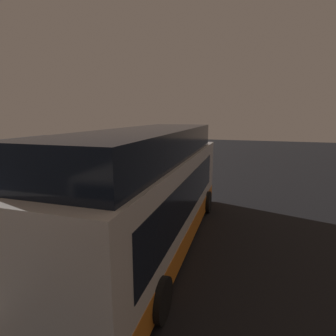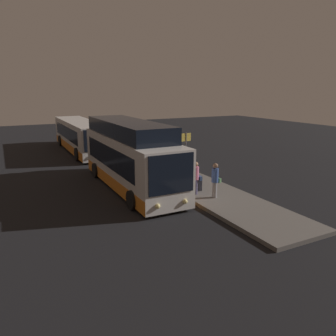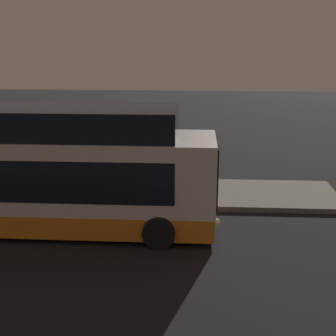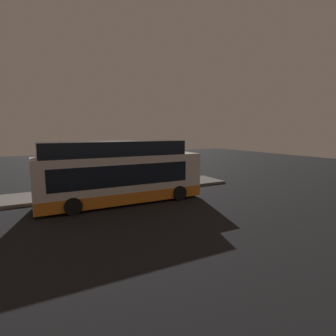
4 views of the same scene
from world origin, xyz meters
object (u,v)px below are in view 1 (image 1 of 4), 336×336
object	(u,v)px
passenger_waiting	(127,176)
passenger_with_bags	(130,182)
bus_lead	(152,195)
passenger_boarding	(64,201)
suitcase	(116,196)

from	to	relation	value
passenger_waiting	passenger_with_bags	world-z (taller)	passenger_waiting
bus_lead	passenger_waiting	size ratio (longest dim) A/B	5.64
passenger_boarding	suitcase	bearing A→B (deg)	129.78
passenger_waiting	bus_lead	bearing A→B (deg)	-157.07
bus_lead	passenger_with_bags	distance (m)	4.26
passenger_with_bags	suitcase	size ratio (longest dim) A/B	1.85
passenger_boarding	passenger_with_bags	bearing A→B (deg)	124.32
bus_lead	passenger_waiting	xyz separation A→B (m)	(4.40, 3.03, -0.56)
bus_lead	passenger_boarding	size ratio (longest dim) A/B	6.08
passenger_boarding	passenger_with_bags	world-z (taller)	passenger_with_bags
passenger_with_bags	passenger_waiting	bearing A→B (deg)	39.35
suitcase	bus_lead	bearing A→B (deg)	-135.03
passenger_with_bags	suitcase	distance (m)	0.94
passenger_boarding	suitcase	xyz separation A→B (m)	(2.71, -0.79, -0.57)
passenger_waiting	passenger_with_bags	size ratio (longest dim) A/B	1.03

